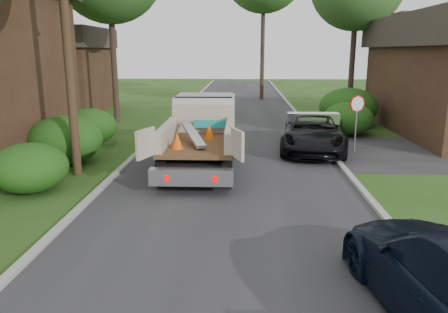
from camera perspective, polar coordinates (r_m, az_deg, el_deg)
ground at (r=10.61m, az=0.31°, el=-10.12°), size 120.00×120.00×0.00m
road at (r=20.17m, az=1.43°, el=1.39°), size 8.00×90.00×0.02m
curb_left at (r=20.64m, az=-10.03°, el=1.63°), size 0.20×90.00×0.12m
curb_right at (r=20.49m, az=12.97°, el=1.40°), size 0.20×90.00×0.12m
stop_sign at (r=19.48m, az=16.96°, el=5.66°), size 0.71×0.32×2.48m
utility_pole at (r=15.84m, az=-19.96°, el=16.10°), size 2.42×1.25×10.00m
house_left_far at (r=34.63m, az=-21.45°, el=10.67°), size 7.56×7.56×6.00m
hedge_left_a at (r=14.73m, az=-24.06°, el=-1.37°), size 2.34×2.34×1.53m
hedge_left_b at (r=17.92m, az=-20.07°, el=2.05°), size 2.86×2.86×1.87m
hedge_left_c at (r=21.25m, az=-17.25°, el=3.73°), size 2.60×2.60×1.70m
hedge_right_a at (r=23.59m, az=15.87°, el=4.75°), size 2.60×2.60×1.70m
hedge_right_b at (r=26.61m, az=15.94°, el=6.26°), size 3.38×3.38×2.21m
flatbed_truck at (r=16.98m, az=-2.78°, el=3.80°), size 3.16×6.74×2.55m
black_pickup at (r=19.44m, az=11.63°, el=3.02°), size 3.46×6.04×1.59m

